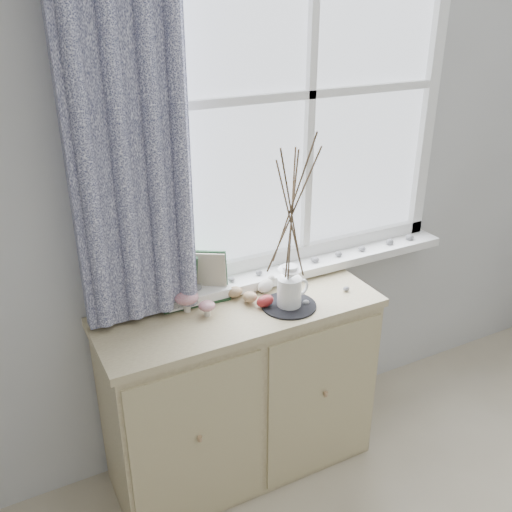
# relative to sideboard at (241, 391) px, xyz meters

# --- Properties ---
(sideboard) EXTENTS (1.20, 0.45, 0.85)m
(sideboard) POSITION_rel_sideboard_xyz_m (0.00, 0.00, 0.00)
(sideboard) COLOR beige
(sideboard) RESTS_ON ground
(botanical_book) EXTENTS (0.34, 0.15, 0.23)m
(botanical_book) POSITION_rel_sideboard_xyz_m (-0.14, 0.11, 0.54)
(botanical_book) COLOR #1D3C22
(botanical_book) RESTS_ON sideboard
(toadstool_cluster) EXTENTS (0.14, 0.15, 0.09)m
(toadstool_cluster) POSITION_rel_sideboard_xyz_m (-0.19, 0.07, 0.48)
(toadstool_cluster) COLOR beige
(toadstool_cluster) RESTS_ON sideboard
(wooden_eggs) EXTENTS (0.14, 0.18, 0.07)m
(wooden_eggs) POSITION_rel_sideboard_xyz_m (0.06, 0.03, 0.45)
(wooden_eggs) COLOR #A6805C
(wooden_eggs) RESTS_ON sideboard
(songbird_figurine) EXTENTS (0.13, 0.10, 0.06)m
(songbird_figurine) POSITION_rel_sideboard_xyz_m (0.16, 0.08, 0.46)
(songbird_figurine) COLOR beige
(songbird_figurine) RESTS_ON sideboard
(crocheted_doily) EXTENTS (0.23, 0.23, 0.01)m
(crocheted_doily) POSITION_rel_sideboard_xyz_m (0.19, -0.07, 0.43)
(crocheted_doily) COLOR black
(crocheted_doily) RESTS_ON sideboard
(twig_pitcher) EXTENTS (0.29, 0.29, 0.76)m
(twig_pitcher) POSITION_rel_sideboard_xyz_m (0.19, -0.07, 0.86)
(twig_pitcher) COLOR white
(twig_pitcher) RESTS_ON crocheted_doily
(sideboard_pebbles) EXTENTS (0.33, 0.23, 0.02)m
(sideboard_pebbles) POSITION_rel_sideboard_xyz_m (0.30, 0.00, 0.43)
(sideboard_pebbles) COLOR gray
(sideboard_pebbles) RESTS_ON sideboard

